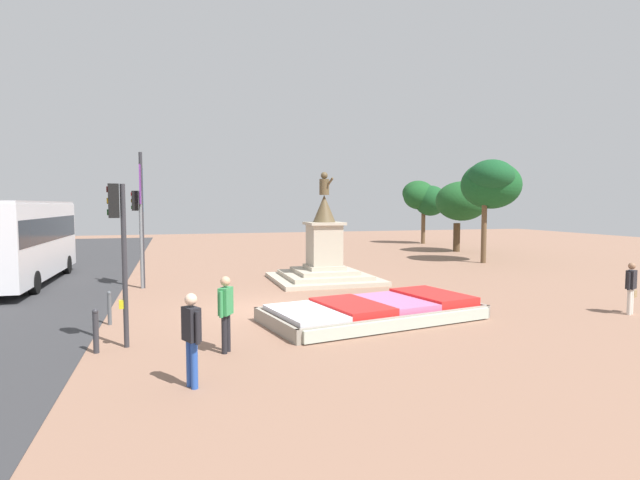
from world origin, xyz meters
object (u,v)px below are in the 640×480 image
Objects in this scene: traffic_light_mid_block at (138,221)px; pedestrian_near_planter at (191,333)px; traffic_light_near_crossing at (119,236)px; banner_pole at (142,212)px; city_bus at (20,237)px; pedestrian_with_handbag at (631,285)px; statue_monument at (324,259)px; pedestrian_crossing_plaza at (226,308)px; kerb_bollard_south at (96,330)px; flower_planter at (377,311)px; kerb_bollard_mid_a at (109,307)px.

traffic_light_mid_block reaches higher than pedestrian_near_planter.
traffic_light_near_crossing is 0.71× the size of banner_pole.
traffic_light_mid_block is at bearing -26.73° from city_bus.
pedestrian_near_planter is (-13.36, -2.56, 0.13)m from pedestrian_with_handbag.
city_bus is (-5.06, 2.39, -1.07)m from banner_pole.
traffic_light_near_crossing is 3.87m from pedestrian_near_planter.
pedestrian_crossing_plaza is at bearing -118.71° from statue_monument.
pedestrian_crossing_plaza reaches higher than kerb_bollard_south.
traffic_light_near_crossing is at bearing -171.88° from flower_planter.
statue_monument is at bearing -11.67° from city_bus.
city_bus is at bearing 117.15° from kerb_bollard_mid_a.
pedestrian_crossing_plaza is (0.84, 2.05, -0.00)m from pedestrian_near_planter.
city_bus is at bearing 149.15° from pedestrian_with_handbag.
traffic_light_mid_block is 10.38m from pedestrian_crossing_plaza.
traffic_light_mid_block is 6.68m from kerb_bollard_mid_a.
kerb_bollard_south is (-0.55, -9.20, -2.56)m from banner_pole.
flower_planter is at bearing 24.35° from pedestrian_crossing_plaza.
kerb_bollard_mid_a is at bearing 90.57° from kerb_bollard_south.
traffic_light_mid_block is 17.82m from pedestrian_with_handbag.
statue_monument reaches higher than kerb_bollard_mid_a.
city_bus is at bearing 120.82° from pedestrian_crossing_plaza.
city_bus is 5.53× the size of pedestrian_crossing_plaza.
pedestrian_with_handbag is at bearing -52.25° from statue_monument.
statue_monument is at bearing 61.29° from pedestrian_crossing_plaza.
city_bus is (-12.06, 10.29, 1.78)m from flower_planter.
kerb_bollard_south is at bearing -92.53° from traffic_light_mid_block.
pedestrian_near_planter is at bearing -65.59° from city_bus.
city_bus reaches higher than pedestrian_crossing_plaza.
pedestrian_with_handbag is (19.92, -11.90, -1.13)m from city_bus.
kerb_bollard_south is at bearing -150.63° from traffic_light_near_crossing.
pedestrian_near_planter is 2.22m from pedestrian_crossing_plaza.
pedestrian_with_handbag is 1.56× the size of kerb_bollard_south.
kerb_bollard_mid_a is at bearing 102.40° from traffic_light_near_crossing.
flower_planter is at bearing -47.56° from traffic_light_mid_block.
flower_planter is at bearing 8.12° from traffic_light_near_crossing.
city_bus is at bearing 114.08° from traffic_light_near_crossing.
statue_monument is 5.00× the size of kerb_bollard_mid_a.
flower_planter is at bearing 37.13° from pedestrian_near_planter.
pedestrian_crossing_plaza is at bearing -75.97° from traffic_light_mid_block.
banner_pole is at bearing 131.52° from flower_planter.
traffic_light_mid_block is (-7.14, 7.81, 2.51)m from flower_planter.
banner_pole is at bearing 147.37° from pedestrian_with_handbag.
traffic_light_near_crossing reaches higher than pedestrian_near_planter.
statue_monument reaches higher than city_bus.
traffic_light_near_crossing is 3.76× the size of kerb_bollard_south.
banner_pole is at bearing 86.58° from kerb_bollard_south.
banner_pole is (-7.00, 7.90, 2.84)m from flower_planter.
banner_pole reaches higher than city_bus.
flower_planter is 7.72m from statue_monument.
statue_monument reaches higher than flower_planter.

